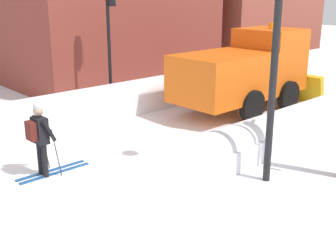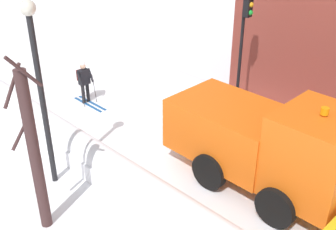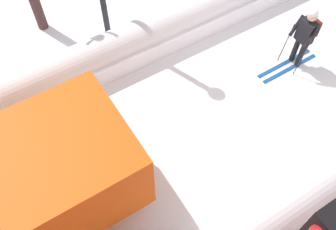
{
  "view_description": "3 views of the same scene",
  "coord_description": "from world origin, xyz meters",
  "views": [
    {
      "loc": [
        8.99,
        -5.31,
        4.18
      ],
      "look_at": [
        0.93,
        2.08,
        0.98
      ],
      "focal_mm": 44.69,
      "sensor_mm": 36.0,
      "label": 1
    },
    {
      "loc": [
        8.69,
        11.92,
        7.63
      ],
      "look_at": [
        0.97,
        4.21,
        1.77
      ],
      "focal_mm": 44.33,
      "sensor_mm": 36.0,
      "label": 2
    },
    {
      "loc": [
        -3.81,
        5.25,
        7.62
      ],
      "look_at": [
        -0.15,
        2.94,
        1.27
      ],
      "focal_mm": 40.44,
      "sensor_mm": 36.0,
      "label": 3
    }
  ],
  "objects": [
    {
      "name": "street_lamp",
      "position": [
        3.97,
        2.39,
        3.39
      ],
      "size": [
        0.4,
        0.4,
        5.37
      ],
      "color": "black",
      "rests_on": "ground"
    },
    {
      "name": "traffic_light_pole",
      "position": [
        -3.68,
        3.5,
        3.24
      ],
      "size": [
        0.28,
        0.42,
        4.63
      ],
      "color": "black",
      "rests_on": "ground"
    },
    {
      "name": "bare_tree_near",
      "position": [
        5.13,
        3.89,
        2.25
      ],
      "size": [
        0.83,
        0.73,
        4.78
      ],
      "color": "#422B2A",
      "rests_on": "ground"
    },
    {
      "name": "plow_truck",
      "position": [
        -0.19,
        6.99,
        1.48
      ],
      "size": [
        3.2,
        5.98,
        3.12
      ],
      "color": "orange",
      "rests_on": "ground"
    },
    {
      "name": "skier",
      "position": [
        0.23,
        -1.31,
        1.0
      ],
      "size": [
        0.62,
        1.8,
        1.81
      ],
      "color": "black",
      "rests_on": "ground"
    }
  ]
}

